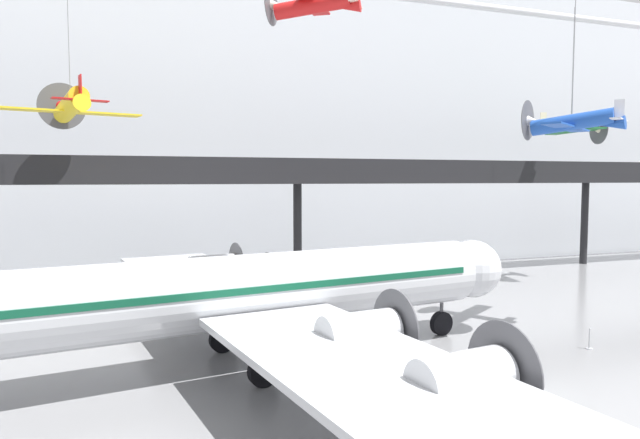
{
  "coord_description": "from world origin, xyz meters",
  "views": [
    {
      "loc": [
        -14.24,
        -17.06,
        8.59
      ],
      "look_at": [
        -3.43,
        12.58,
        6.3
      ],
      "focal_mm": 32.0,
      "sensor_mm": 36.0,
      "label": 1
    }
  ],
  "objects_px": {
    "suspended_plane_green_biplane": "(571,126)",
    "stanchion_barrier": "(589,343)",
    "suspended_plane_red_highwing": "(312,5)",
    "suspended_plane_blue_trainer": "(571,123)",
    "suspended_plane_yellow_lowwing": "(71,106)",
    "airliner_silver_main": "(232,294)"
  },
  "relations": [
    {
      "from": "suspended_plane_yellow_lowwing",
      "to": "suspended_plane_green_biplane",
      "type": "distance_m",
      "value": 38.08
    },
    {
      "from": "suspended_plane_blue_trainer",
      "to": "suspended_plane_red_highwing",
      "type": "distance_m",
      "value": 16.35
    },
    {
      "from": "suspended_plane_blue_trainer",
      "to": "suspended_plane_red_highwing",
      "type": "relative_size",
      "value": 1.86
    },
    {
      "from": "suspended_plane_green_biplane",
      "to": "stanchion_barrier",
      "type": "relative_size",
      "value": 10.27
    },
    {
      "from": "suspended_plane_green_biplane",
      "to": "stanchion_barrier",
      "type": "distance_m",
      "value": 24.23
    },
    {
      "from": "stanchion_barrier",
      "to": "suspended_plane_green_biplane",
      "type": "bearing_deg",
      "value": 49.5
    },
    {
      "from": "suspended_plane_yellow_lowwing",
      "to": "stanchion_barrier",
      "type": "relative_size",
      "value": 9.99
    },
    {
      "from": "suspended_plane_red_highwing",
      "to": "stanchion_barrier",
      "type": "relative_size",
      "value": 5.8
    },
    {
      "from": "suspended_plane_red_highwing",
      "to": "suspended_plane_green_biplane",
      "type": "height_order",
      "value": "suspended_plane_red_highwing"
    },
    {
      "from": "airliner_silver_main",
      "to": "suspended_plane_green_biplane",
      "type": "xyz_separation_m",
      "value": [
        30.96,
        12.64,
        9.45
      ]
    },
    {
      "from": "suspended_plane_blue_trainer",
      "to": "suspended_plane_green_biplane",
      "type": "height_order",
      "value": "suspended_plane_green_biplane"
    },
    {
      "from": "suspended_plane_blue_trainer",
      "to": "suspended_plane_yellow_lowwing",
      "type": "bearing_deg",
      "value": 33.79
    },
    {
      "from": "airliner_silver_main",
      "to": "suspended_plane_yellow_lowwing",
      "type": "relative_size",
      "value": 3.38
    },
    {
      "from": "airliner_silver_main",
      "to": "suspended_plane_green_biplane",
      "type": "height_order",
      "value": "suspended_plane_green_biplane"
    },
    {
      "from": "suspended_plane_blue_trainer",
      "to": "stanchion_barrier",
      "type": "relative_size",
      "value": 10.76
    },
    {
      "from": "suspended_plane_red_highwing",
      "to": "airliner_silver_main",
      "type": "bearing_deg",
      "value": 81.98
    },
    {
      "from": "suspended_plane_blue_trainer",
      "to": "suspended_plane_red_highwing",
      "type": "bearing_deg",
      "value": 33.15
    },
    {
      "from": "suspended_plane_green_biplane",
      "to": "stanchion_barrier",
      "type": "height_order",
      "value": "suspended_plane_green_biplane"
    },
    {
      "from": "suspended_plane_yellow_lowwing",
      "to": "suspended_plane_blue_trainer",
      "type": "bearing_deg",
      "value": -126.34
    },
    {
      "from": "airliner_silver_main",
      "to": "suspended_plane_blue_trainer",
      "type": "bearing_deg",
      "value": -5.13
    },
    {
      "from": "stanchion_barrier",
      "to": "suspended_plane_red_highwing",
      "type": "bearing_deg",
      "value": 138.02
    },
    {
      "from": "suspended_plane_red_highwing",
      "to": "stanchion_barrier",
      "type": "distance_m",
      "value": 23.74
    }
  ]
}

